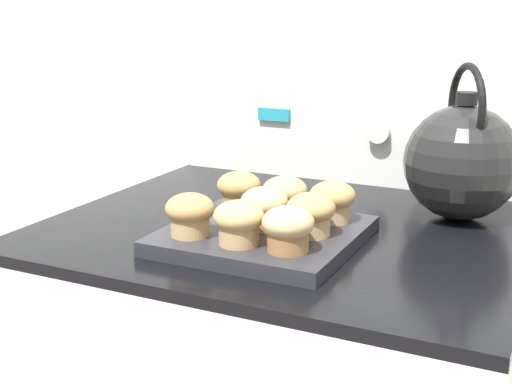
% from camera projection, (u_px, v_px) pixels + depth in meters
% --- Properties ---
extents(wall_back, '(8.00, 0.05, 2.40)m').
position_uv_depth(wall_back, '(369.00, 25.00, 1.39)').
color(wall_back, silver).
rests_on(wall_back, ground_plane).
extents(control_panel, '(0.73, 0.07, 0.22)m').
position_uv_depth(control_panel, '(358.00, 127.00, 1.39)').
color(control_panel, white).
rests_on(control_panel, stove_range).
extents(muffin_pan, '(0.27, 0.27, 0.02)m').
position_uv_depth(muffin_pan, '(262.00, 235.00, 1.05)').
color(muffin_pan, '#28282D').
rests_on(muffin_pan, stove_range).
extents(muffin_r0_c0, '(0.07, 0.07, 0.06)m').
position_uv_depth(muffin_r0_c0, '(190.00, 214.00, 1.00)').
color(muffin_r0_c0, tan).
rests_on(muffin_r0_c0, muffin_pan).
extents(muffin_r0_c1, '(0.07, 0.07, 0.06)m').
position_uv_depth(muffin_r0_c1, '(238.00, 222.00, 0.97)').
color(muffin_r0_c1, tan).
rests_on(muffin_r0_c1, muffin_pan).
extents(muffin_r0_c2, '(0.07, 0.07, 0.06)m').
position_uv_depth(muffin_r0_c2, '(288.00, 228.00, 0.94)').
color(muffin_r0_c2, olive).
rests_on(muffin_r0_c2, muffin_pan).
extents(muffin_r1_c1, '(0.07, 0.07, 0.06)m').
position_uv_depth(muffin_r1_c1, '(263.00, 207.00, 1.04)').
color(muffin_r1_c1, '#A37A4C').
rests_on(muffin_r1_c1, muffin_pan).
extents(muffin_r1_c2, '(0.07, 0.07, 0.06)m').
position_uv_depth(muffin_r1_c2, '(311.00, 213.00, 1.01)').
color(muffin_r1_c2, tan).
rests_on(muffin_r1_c2, muffin_pan).
extents(muffin_r2_c0, '(0.07, 0.07, 0.06)m').
position_uv_depth(muffin_r2_c0, '(239.00, 190.00, 1.13)').
color(muffin_r2_c0, '#A37A4C').
rests_on(muffin_r2_c0, muffin_pan).
extents(muffin_r2_c1, '(0.07, 0.07, 0.06)m').
position_uv_depth(muffin_r2_c1, '(284.00, 195.00, 1.10)').
color(muffin_r2_c1, tan).
rests_on(muffin_r2_c1, muffin_pan).
extents(muffin_r2_c2, '(0.07, 0.07, 0.06)m').
position_uv_depth(muffin_r2_c2, '(332.00, 200.00, 1.07)').
color(muffin_r2_c2, tan).
rests_on(muffin_r2_c2, muffin_pan).
extents(tea_kettle, '(0.19, 0.22, 0.25)m').
position_uv_depth(tea_kettle, '(462.00, 160.00, 1.14)').
color(tea_kettle, black).
rests_on(tea_kettle, stove_range).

